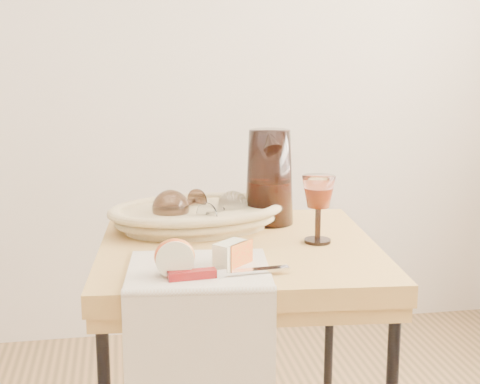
{
  "coord_description": "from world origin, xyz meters",
  "views": [
    {
      "loc": [
        0.14,
        -0.97,
        1.19
      ],
      "look_at": [
        0.39,
        0.45,
        0.89
      ],
      "focal_mm": 51.57,
      "sensor_mm": 36.0,
      "label": 1
    }
  ],
  "objects": [
    {
      "name": "wall_back",
      "position": [
        0.0,
        1.8,
        1.35
      ],
      "size": [
        3.6,
        0.0,
        2.7
      ],
      "primitive_type": "cube",
      "color": "beige",
      "rests_on": "ground"
    },
    {
      "name": "tea_towel",
      "position": [
        0.28,
        0.3,
        0.77
      ],
      "size": [
        0.3,
        0.27,
        0.01
      ],
      "primitive_type": "cube",
      "rotation": [
        0.0,
        0.0,
        -0.11
      ],
      "color": "beige",
      "rests_on": "side_table"
    },
    {
      "name": "bread_basket",
      "position": [
        0.31,
        0.61,
        0.8
      ],
      "size": [
        0.41,
        0.31,
        0.06
      ],
      "primitive_type": null,
      "rotation": [
        0.0,
        0.0,
        0.15
      ],
      "color": "olive",
      "rests_on": "side_table"
    },
    {
      "name": "goblet_lying_a",
      "position": [
        0.28,
        0.63,
        0.82
      ],
      "size": [
        0.16,
        0.16,
        0.09
      ],
      "primitive_type": null,
      "rotation": [
        0.0,
        0.0,
        3.98
      ],
      "color": "brown",
      "rests_on": "bread_basket"
    },
    {
      "name": "goblet_lying_b",
      "position": [
        0.37,
        0.59,
        0.82
      ],
      "size": [
        0.14,
        0.14,
        0.07
      ],
      "primitive_type": null,
      "rotation": [
        0.0,
        0.0,
        0.82
      ],
      "color": "white",
      "rests_on": "bread_basket"
    },
    {
      "name": "pitcher",
      "position": [
        0.49,
        0.64,
        0.88
      ],
      "size": [
        0.2,
        0.26,
        0.27
      ],
      "primitive_type": null,
      "rotation": [
        0.0,
        0.0,
        0.17
      ],
      "color": "black",
      "rests_on": "side_table"
    },
    {
      "name": "wine_goblet",
      "position": [
        0.56,
        0.45,
        0.84
      ],
      "size": [
        0.09,
        0.09,
        0.15
      ],
      "primitive_type": null,
      "rotation": [
        0.0,
        0.0,
        -0.19
      ],
      "color": "white",
      "rests_on": "side_table"
    },
    {
      "name": "apple_half",
      "position": [
        0.23,
        0.27,
        0.81
      ],
      "size": [
        0.08,
        0.04,
        0.07
      ],
      "primitive_type": "ellipsoid",
      "rotation": [
        0.0,
        0.0,
        -0.04
      ],
      "color": "#DA0009",
      "rests_on": "tea_towel"
    },
    {
      "name": "apple_wedge",
      "position": [
        0.34,
        0.31,
        0.8
      ],
      "size": [
        0.08,
        0.07,
        0.05
      ],
      "primitive_type": "cube",
      "rotation": [
        0.0,
        0.0,
        0.75
      ],
      "color": "beige",
      "rests_on": "tea_towel"
    },
    {
      "name": "table_knife",
      "position": [
        0.32,
        0.24,
        0.78
      ],
      "size": [
        0.23,
        0.05,
        0.02
      ],
      "primitive_type": null,
      "rotation": [
        0.0,
        0.0,
        0.1
      ],
      "color": "silver",
      "rests_on": "tea_towel"
    }
  ]
}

